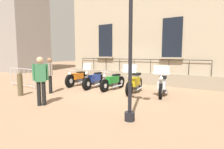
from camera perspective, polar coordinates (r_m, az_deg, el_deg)
ground_plane at (r=9.40m, az=1.05°, el=-4.66°), size 60.00×60.00×0.00m
building_facade at (r=11.70m, az=8.05°, el=13.86°), size 0.82×10.05×6.89m
motorcycle_orange at (r=10.61m, az=-10.78°, el=-1.10°), size 2.16×0.74×0.96m
motorcycle_blue at (r=9.80m, az=-5.47°, el=-1.72°), size 2.19×0.54×1.36m
motorcycle_green at (r=9.23m, az=0.31°, el=-2.30°), size 2.08×0.57×0.98m
motorcycle_yellow at (r=8.55m, az=7.11°, el=-2.79°), size 2.11×0.73×1.37m
motorcycle_white at (r=8.21m, az=15.59°, el=-3.35°), size 1.96×0.75×1.36m
lamppost at (r=4.93m, az=5.96°, el=20.02°), size 0.33×1.03×4.00m
crowd_barrier at (r=11.06m, az=-26.58°, el=-0.71°), size 0.05×2.19×1.05m
bollard at (r=8.84m, az=-27.06°, el=-2.63°), size 0.22×0.22×1.04m
pedestrian_standing at (r=6.79m, az=-21.61°, el=-1.06°), size 0.44×0.40×1.72m
pedestrian_walking at (r=8.83m, az=-19.00°, el=0.36°), size 0.41×0.41×1.65m
distant_building at (r=22.97m, az=-28.17°, el=17.71°), size 3.88×6.23×13.17m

